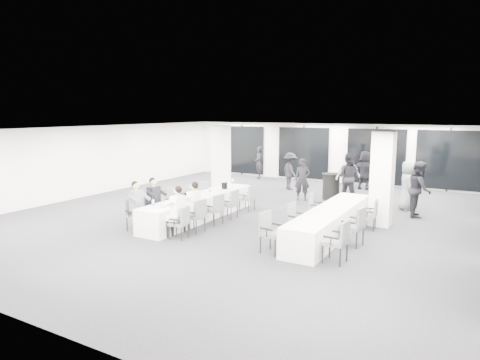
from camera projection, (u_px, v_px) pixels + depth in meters
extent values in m
cube|color=black|center=(242.00, 216.00, 14.01)|extent=(14.00, 16.00, 0.02)
cube|color=silver|center=(242.00, 129.00, 13.57)|extent=(14.00, 16.00, 0.02)
cube|color=silver|center=(90.00, 161.00, 17.22)|extent=(0.02, 16.00, 2.80)
cube|color=silver|center=(323.00, 153.00, 20.66)|extent=(14.00, 0.02, 2.80)
cube|color=black|center=(323.00, 154.00, 20.61)|extent=(13.60, 0.06, 2.50)
cube|color=white|center=(221.00, 159.00, 17.91)|extent=(0.60, 0.60, 2.80)
cube|color=white|center=(382.00, 179.00, 12.59)|extent=(0.60, 0.60, 2.80)
cube|color=white|center=(200.00, 207.00, 13.50)|extent=(0.90, 5.00, 0.75)
cube|color=white|center=(330.00, 222.00, 11.66)|extent=(0.90, 5.00, 0.75)
cylinder|color=black|center=(331.00, 187.00, 16.46)|extent=(0.64, 0.64, 1.00)
cylinder|color=black|center=(331.00, 174.00, 16.38)|extent=(0.73, 0.73, 0.02)
cube|color=#4C4E53|center=(137.00, 216.00, 12.11)|extent=(0.54, 0.56, 0.08)
cube|color=#4C4E53|center=(132.00, 206.00, 12.21)|extent=(0.16, 0.45, 0.45)
cylinder|color=black|center=(139.00, 222.00, 12.42)|extent=(0.04, 0.04, 0.40)
cylinder|color=black|center=(127.00, 224.00, 12.13)|extent=(0.04, 0.04, 0.40)
cylinder|color=black|center=(147.00, 224.00, 12.15)|extent=(0.04, 0.04, 0.40)
cylinder|color=black|center=(135.00, 227.00, 11.87)|extent=(0.04, 0.04, 0.40)
cube|color=black|center=(144.00, 209.00, 12.26)|extent=(0.33, 0.11, 0.04)
cube|color=black|center=(129.00, 212.00, 11.90)|extent=(0.33, 0.11, 0.04)
cube|color=#4C4E53|center=(154.00, 210.00, 12.73)|extent=(0.51, 0.53, 0.08)
cube|color=#4C4E53|center=(148.00, 201.00, 12.82)|extent=(0.11, 0.46, 0.46)
cylinder|color=black|center=(154.00, 216.00, 13.05)|extent=(0.04, 0.04, 0.41)
cylinder|color=black|center=(144.00, 219.00, 12.73)|extent=(0.04, 0.04, 0.41)
cylinder|color=black|center=(164.00, 218.00, 12.81)|extent=(0.04, 0.04, 0.41)
cylinder|color=black|center=(154.00, 221.00, 12.50)|extent=(0.04, 0.04, 0.41)
cube|color=black|center=(160.00, 204.00, 12.90)|extent=(0.34, 0.08, 0.04)
cube|color=black|center=(147.00, 206.00, 12.51)|extent=(0.34, 0.08, 0.04)
cube|color=#4C4E53|center=(176.00, 204.00, 13.64)|extent=(0.54, 0.55, 0.08)
cube|color=#4C4E53|center=(171.00, 195.00, 13.73)|extent=(0.14, 0.46, 0.46)
cylinder|color=black|center=(177.00, 209.00, 13.96)|extent=(0.04, 0.04, 0.41)
cylinder|color=black|center=(167.00, 212.00, 13.65)|extent=(0.04, 0.04, 0.41)
cylinder|color=black|center=(185.00, 211.00, 13.70)|extent=(0.04, 0.04, 0.41)
cylinder|color=black|center=(176.00, 213.00, 13.40)|extent=(0.04, 0.04, 0.41)
cube|color=black|center=(182.00, 197.00, 13.80)|extent=(0.34, 0.10, 0.04)
cube|color=black|center=(170.00, 200.00, 13.42)|extent=(0.34, 0.10, 0.04)
cube|color=#4C4E53|center=(194.00, 199.00, 14.50)|extent=(0.46, 0.48, 0.08)
cube|color=#4C4E53|center=(189.00, 191.00, 14.56)|extent=(0.07, 0.44, 0.44)
cylinder|color=black|center=(193.00, 204.00, 14.79)|extent=(0.03, 0.03, 0.39)
cylinder|color=black|center=(186.00, 206.00, 14.46)|extent=(0.03, 0.03, 0.39)
cylinder|color=black|center=(202.00, 205.00, 14.62)|extent=(0.03, 0.03, 0.39)
cylinder|color=black|center=(196.00, 207.00, 14.28)|extent=(0.03, 0.03, 0.39)
cube|color=black|center=(198.00, 193.00, 14.69)|extent=(0.33, 0.05, 0.04)
cube|color=black|center=(190.00, 195.00, 14.26)|extent=(0.33, 0.05, 0.04)
cube|color=#4C4E53|center=(207.00, 195.00, 15.17)|extent=(0.53, 0.55, 0.08)
cube|color=#4C4E53|center=(203.00, 187.00, 15.27)|extent=(0.16, 0.44, 0.44)
cylinder|color=black|center=(208.00, 200.00, 15.47)|extent=(0.03, 0.03, 0.39)
cylinder|color=black|center=(200.00, 202.00, 15.20)|extent=(0.03, 0.03, 0.39)
cylinder|color=black|center=(215.00, 202.00, 15.21)|extent=(0.03, 0.03, 0.39)
cylinder|color=black|center=(207.00, 203.00, 14.94)|extent=(0.03, 0.03, 0.39)
cube|color=black|center=(212.00, 190.00, 15.31)|extent=(0.32, 0.11, 0.04)
cube|color=black|center=(202.00, 192.00, 14.97)|extent=(0.32, 0.11, 0.04)
cube|color=#4C4E53|center=(179.00, 224.00, 11.37)|extent=(0.48, 0.49, 0.07)
cube|color=#4C4E53|center=(185.00, 215.00, 11.26)|extent=(0.11, 0.43, 0.42)
cylinder|color=black|center=(181.00, 234.00, 11.17)|extent=(0.03, 0.03, 0.38)
cylinder|color=black|center=(188.00, 231.00, 11.51)|extent=(0.03, 0.03, 0.38)
cylinder|color=black|center=(169.00, 233.00, 11.31)|extent=(0.03, 0.03, 0.38)
cylinder|color=black|center=(176.00, 229.00, 11.64)|extent=(0.03, 0.03, 0.38)
cube|color=black|center=(174.00, 220.00, 11.14)|extent=(0.31, 0.08, 0.04)
cube|color=black|center=(183.00, 216.00, 11.56)|extent=(0.31, 0.08, 0.04)
cube|color=#4C4E53|center=(195.00, 216.00, 12.00)|extent=(0.48, 0.50, 0.08)
cube|color=#4C4E53|center=(201.00, 208.00, 11.84)|extent=(0.08, 0.46, 0.46)
cylinder|color=black|center=(196.00, 228.00, 11.77)|extent=(0.04, 0.04, 0.41)
cylinder|color=black|center=(205.00, 224.00, 12.10)|extent=(0.04, 0.04, 0.41)
cylinder|color=black|center=(185.00, 225.00, 11.98)|extent=(0.04, 0.04, 0.41)
cylinder|color=black|center=(194.00, 222.00, 12.31)|extent=(0.04, 0.04, 0.41)
cube|color=black|center=(189.00, 212.00, 11.77)|extent=(0.34, 0.06, 0.04)
cube|color=black|center=(200.00, 209.00, 12.18)|extent=(0.34, 0.06, 0.04)
cube|color=#4C4E53|center=(214.00, 210.00, 12.83)|extent=(0.52, 0.53, 0.08)
cube|color=#4C4E53|center=(219.00, 202.00, 12.65)|extent=(0.13, 0.45, 0.45)
cylinder|color=black|center=(214.00, 220.00, 12.59)|extent=(0.04, 0.04, 0.40)
cylinder|color=black|center=(223.00, 218.00, 12.89)|extent=(0.04, 0.04, 0.40)
cylinder|color=black|center=(205.00, 218.00, 12.83)|extent=(0.04, 0.04, 0.40)
cylinder|color=black|center=(213.00, 216.00, 13.13)|extent=(0.04, 0.04, 0.40)
cube|color=black|center=(208.00, 206.00, 12.61)|extent=(0.33, 0.09, 0.04)
cube|color=black|center=(219.00, 203.00, 12.99)|extent=(0.33, 0.09, 0.04)
cube|color=#4C4E53|center=(229.00, 205.00, 13.60)|extent=(0.45, 0.47, 0.08)
cube|color=#4C4E53|center=(235.00, 197.00, 13.46)|extent=(0.07, 0.44, 0.44)
cylinder|color=black|center=(231.00, 214.00, 13.38)|extent=(0.03, 0.03, 0.39)
cylinder|color=black|center=(237.00, 211.00, 13.71)|extent=(0.03, 0.03, 0.39)
cylinder|color=black|center=(221.00, 212.00, 13.58)|extent=(0.03, 0.03, 0.39)
cylinder|color=black|center=(227.00, 210.00, 13.90)|extent=(0.03, 0.03, 0.39)
cube|color=black|center=(225.00, 201.00, 13.38)|extent=(0.33, 0.05, 0.04)
cube|color=black|center=(233.00, 198.00, 13.78)|extent=(0.33, 0.05, 0.04)
cube|color=#4C4E53|center=(247.00, 199.00, 14.62)|extent=(0.46, 0.47, 0.07)
cube|color=#4C4E53|center=(252.00, 192.00, 14.47)|extent=(0.09, 0.43, 0.43)
cylinder|color=black|center=(249.00, 207.00, 14.40)|extent=(0.03, 0.03, 0.38)
cylinder|color=black|center=(254.00, 205.00, 14.70)|extent=(0.03, 0.03, 0.38)
cylinder|color=black|center=(240.00, 205.00, 14.60)|extent=(0.03, 0.03, 0.38)
cylinder|color=black|center=(245.00, 204.00, 14.91)|extent=(0.03, 0.03, 0.38)
cube|color=black|center=(243.00, 195.00, 14.40)|extent=(0.32, 0.06, 0.04)
cube|color=black|center=(251.00, 193.00, 14.78)|extent=(0.32, 0.06, 0.04)
cube|color=#4C4E53|center=(273.00, 234.00, 10.22)|extent=(0.54, 0.56, 0.08)
cube|color=#4C4E53|center=(265.00, 221.00, 10.32)|extent=(0.13, 0.48, 0.48)
cylinder|color=black|center=(270.00, 241.00, 10.55)|extent=(0.04, 0.04, 0.43)
cylinder|color=black|center=(261.00, 245.00, 10.23)|extent=(0.04, 0.04, 0.43)
cylinder|color=black|center=(285.00, 244.00, 10.30)|extent=(0.04, 0.04, 0.43)
cylinder|color=black|center=(275.00, 248.00, 9.98)|extent=(0.04, 0.04, 0.43)
cube|color=black|center=(279.00, 225.00, 10.40)|extent=(0.35, 0.09, 0.04)
cube|color=black|center=(267.00, 229.00, 9.99)|extent=(0.35, 0.09, 0.04)
cube|color=#4C4E53|center=(298.00, 221.00, 11.58)|extent=(0.50, 0.51, 0.08)
cube|color=#4C4E53|center=(291.00, 210.00, 11.66)|extent=(0.11, 0.45, 0.44)
cylinder|color=black|center=(295.00, 227.00, 11.88)|extent=(0.03, 0.03, 0.40)
cylinder|color=black|center=(288.00, 230.00, 11.58)|extent=(0.03, 0.03, 0.40)
cylinder|color=black|center=(307.00, 229.00, 11.66)|extent=(0.03, 0.03, 0.40)
cylinder|color=black|center=(300.00, 232.00, 11.35)|extent=(0.03, 0.03, 0.40)
cube|color=black|center=(302.00, 213.00, 11.74)|extent=(0.33, 0.08, 0.04)
cube|color=black|center=(293.00, 217.00, 11.36)|extent=(0.33, 0.08, 0.04)
cube|color=#4C4E53|center=(318.00, 209.00, 12.95)|extent=(0.50, 0.52, 0.08)
cube|color=#4C4E53|center=(311.00, 200.00, 12.99)|extent=(0.11, 0.45, 0.45)
cylinder|color=black|center=(312.00, 215.00, 13.23)|extent=(0.03, 0.03, 0.40)
cylinder|color=black|center=(310.00, 218.00, 12.88)|extent=(0.03, 0.03, 0.40)
cylinder|color=black|center=(325.00, 216.00, 13.09)|extent=(0.03, 0.03, 0.40)
cylinder|color=black|center=(322.00, 219.00, 12.73)|extent=(0.03, 0.03, 0.40)
cube|color=black|center=(319.00, 202.00, 13.14)|extent=(0.33, 0.08, 0.04)
cube|color=black|center=(316.00, 206.00, 12.70)|extent=(0.33, 0.08, 0.04)
cube|color=#4C4E53|center=(335.00, 242.00, 9.57)|extent=(0.51, 0.53, 0.08)
cube|color=#4C4E53|center=(345.00, 232.00, 9.40)|extent=(0.10, 0.48, 0.47)
cylinder|color=black|center=(340.00, 257.00, 9.33)|extent=(0.04, 0.04, 0.42)
cylinder|color=black|center=(347.00, 252.00, 9.66)|extent=(0.04, 0.04, 0.42)
cylinder|color=black|center=(322.00, 254.00, 9.56)|extent=(0.04, 0.04, 0.42)
cylinder|color=black|center=(330.00, 249.00, 9.89)|extent=(0.04, 0.04, 0.42)
cube|color=black|center=(331.00, 238.00, 9.33)|extent=(0.35, 0.07, 0.04)
cube|color=black|center=(340.00, 232.00, 9.75)|extent=(0.35, 0.07, 0.04)
cube|color=#4C4E53|center=(352.00, 227.00, 10.78)|extent=(0.55, 0.57, 0.09)
cube|color=#4C4E53|center=(362.00, 217.00, 10.60)|extent=(0.13, 0.49, 0.49)
cylinder|color=black|center=(356.00, 241.00, 10.53)|extent=(0.04, 0.04, 0.44)
cylinder|color=black|center=(363.00, 237.00, 10.86)|extent=(0.04, 0.04, 0.44)
cylinder|color=black|center=(340.00, 238.00, 10.79)|extent=(0.04, 0.04, 0.44)
cylinder|color=black|center=(347.00, 234.00, 11.12)|extent=(0.04, 0.04, 0.44)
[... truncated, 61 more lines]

